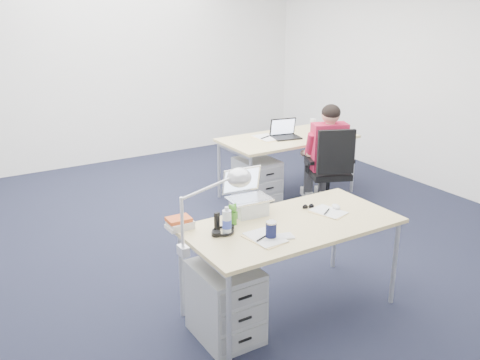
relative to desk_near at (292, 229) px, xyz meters
name	(u,v)px	position (x,y,z in m)	size (l,w,h in m)	color
floor	(244,247)	(0.26, 1.10, -0.68)	(7.00, 7.00, 0.00)	black
room	(244,70)	(0.26, 1.10, 1.03)	(6.02, 7.02, 2.80)	white
desk_near	(292,229)	(0.00, 0.00, 0.00)	(1.60, 0.80, 0.73)	#D6BE7B
desk_far	(288,141)	(1.49, 2.08, 0.00)	(1.60, 0.80, 0.73)	#D6BE7B
office_chair	(329,188)	(1.57, 1.39, -0.40)	(0.82, 0.82, 0.99)	black
seated_person	(324,156)	(1.63, 1.56, -0.08)	(0.55, 0.74, 1.21)	#AD1838
drawer_pedestal_near	(225,302)	(-0.60, -0.04, -0.41)	(0.40, 0.50, 0.55)	#AAAEAF
drawer_pedestal_far	(257,182)	(0.99, 1.98, -0.41)	(0.40, 0.50, 0.55)	#AAAEAF
silver_laptop	(249,193)	(-0.18, 0.32, 0.22)	(0.32, 0.25, 0.34)	silver
wireless_keyboard	(277,237)	(-0.25, -0.16, 0.05)	(0.24, 0.10, 0.01)	white
computer_mouse	(336,207)	(0.47, 0.05, 0.06)	(0.06, 0.10, 0.03)	white
headphones	(223,230)	(-0.52, 0.12, 0.06)	(0.21, 0.16, 0.03)	black
can_koozie	(271,230)	(-0.28, -0.13, 0.11)	(0.08, 0.08, 0.12)	#14173E
water_bottle	(227,221)	(-0.51, 0.08, 0.15)	(0.07, 0.07, 0.21)	silver
bear_figurine	(233,214)	(-0.39, 0.21, 0.13)	(0.09, 0.07, 0.16)	#297920
book_stack	(180,223)	(-0.75, 0.35, 0.09)	(0.18, 0.14, 0.08)	silver
cordless_phone	(217,222)	(-0.54, 0.17, 0.12)	(0.04, 0.02, 0.14)	black
papers_left	(265,238)	(-0.33, -0.12, 0.05)	(0.20, 0.28, 0.01)	#F6D48E
papers_right	(328,212)	(0.36, 0.01, 0.05)	(0.18, 0.26, 0.01)	#F6D48E
sunglasses	(308,207)	(0.29, 0.17, 0.06)	(0.10, 0.05, 0.02)	black
desk_lamp	(205,211)	(-0.75, -0.05, 0.32)	(0.48, 0.17, 0.54)	silver
dark_laptop	(287,129)	(1.44, 2.04, 0.16)	(0.32, 0.31, 0.23)	black
far_cup	(313,123)	(2.07, 2.34, 0.10)	(0.07, 0.07, 0.10)	white
far_papers	(267,138)	(1.24, 2.16, 0.05)	(0.23, 0.33, 0.01)	white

